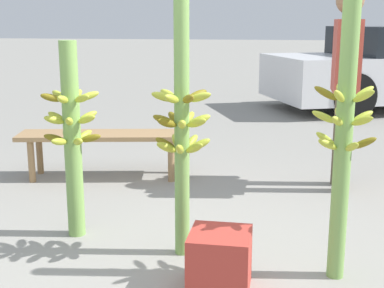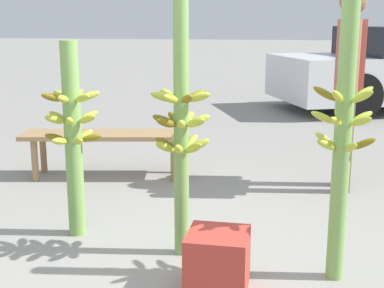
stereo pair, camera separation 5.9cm
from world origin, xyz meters
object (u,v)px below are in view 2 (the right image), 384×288
at_px(vendor_person, 349,72).
at_px(banana_stalk_left, 73,135).
at_px(banana_stalk_center, 181,128).
at_px(banana_stalk_right, 343,137).
at_px(produce_crate, 218,261).
at_px(market_bench, 106,139).

bearing_deg(vendor_person, banana_stalk_left, 127.65).
distance_m(banana_stalk_left, banana_stalk_center, 0.79).
bearing_deg(banana_stalk_left, banana_stalk_right, -10.96).
bearing_deg(vendor_person, banana_stalk_right, 175.10).
distance_m(banana_stalk_right, produce_crate, 0.95).
height_order(banana_stalk_left, market_bench, banana_stalk_left).
xyz_separation_m(banana_stalk_left, market_bench, (-0.27, 1.34, -0.33)).
distance_m(banana_stalk_left, market_bench, 1.41).
relative_size(banana_stalk_center, vendor_person, 0.91).
relative_size(banana_stalk_right, vendor_person, 0.93).
distance_m(vendor_person, produce_crate, 2.31).
bearing_deg(banana_stalk_center, produce_crate, -55.50).
bearing_deg(vendor_person, market_bench, 92.11).
distance_m(banana_stalk_right, vendor_person, 1.74).
relative_size(banana_stalk_left, banana_stalk_center, 0.84).
height_order(banana_stalk_left, vendor_person, vendor_person).
bearing_deg(banana_stalk_right, banana_stalk_left, 169.04).
xyz_separation_m(market_bench, produce_crate, (1.33, -1.94, -0.20)).
bearing_deg(banana_stalk_right, produce_crate, -157.39).
relative_size(banana_stalk_left, market_bench, 0.83).
bearing_deg(produce_crate, banana_stalk_left, 150.81).
xyz_separation_m(banana_stalk_center, produce_crate, (0.29, -0.42, -0.64)).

